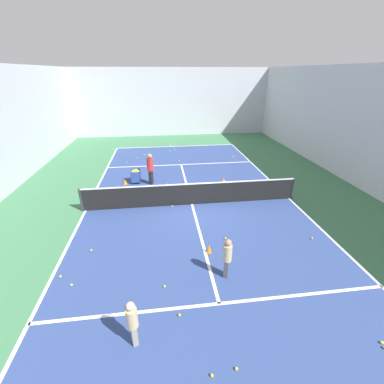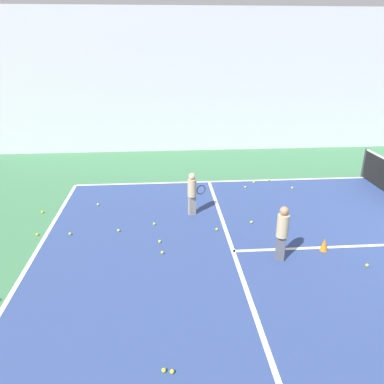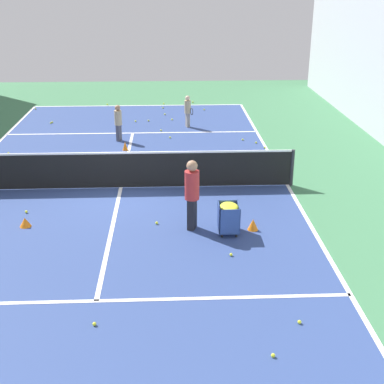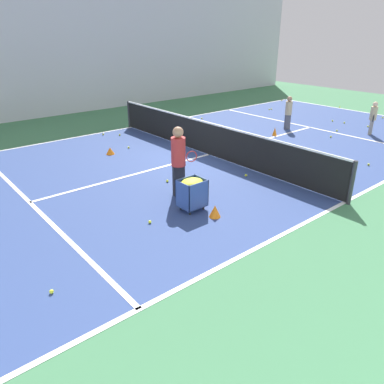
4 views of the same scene
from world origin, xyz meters
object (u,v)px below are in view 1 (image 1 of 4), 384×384
player_near_baseline (132,320)px  training_cone_1 (223,180)px  coach_at_net (150,167)px  child_midcourt (227,256)px  training_cone_0 (209,248)px  ball_cart (136,174)px  tennis_net (192,194)px

player_near_baseline → training_cone_1: 9.99m
player_near_baseline → coach_at_net: bearing=-20.4°
player_near_baseline → child_midcourt: bearing=-73.9°
training_cone_0 → player_near_baseline: bearing=-127.5°
player_near_baseline → ball_cart: bearing=-15.3°
coach_at_net → training_cone_0: size_ratio=5.48×
child_midcourt → ball_cart: (-3.20, 7.76, -0.24)m
coach_at_net → child_midcourt: coach_at_net is taller
child_midcourt → training_cone_0: bearing=38.8°
tennis_net → player_near_baseline: bearing=-108.3°
child_midcourt → training_cone_0: child_midcourt is taller
coach_at_net → ball_cart: 1.01m
ball_cart → training_cone_0: size_ratio=2.38×
coach_at_net → training_cone_1: (4.03, -0.28, -0.87)m
tennis_net → player_near_baseline: (-2.16, -6.56, 0.17)m
training_cone_1 → tennis_net: bearing=-130.7°
tennis_net → ball_cart: size_ratio=13.29×
tennis_net → coach_at_net: (-1.93, 2.73, 0.43)m
player_near_baseline → training_cone_1: (4.27, 9.01, -0.61)m
player_near_baseline → child_midcourt: child_midcourt is taller
coach_at_net → training_cone_0: coach_at_net is taller
tennis_net → training_cone_1: tennis_net is taller
training_cone_0 → coach_at_net: bearing=108.0°
coach_at_net → training_cone_0: 6.68m
ball_cart → training_cone_1: ball_cart is taller
player_near_baseline → child_midcourt: (2.60, 1.81, 0.04)m
coach_at_net → child_midcourt: bearing=37.8°
training_cone_1 → child_midcourt: bearing=-103.1°
tennis_net → training_cone_1: bearing=49.3°
ball_cart → training_cone_1: size_ratio=2.69×
player_near_baseline → training_cone_1: size_ratio=4.55×
player_near_baseline → training_cone_1: player_near_baseline is taller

